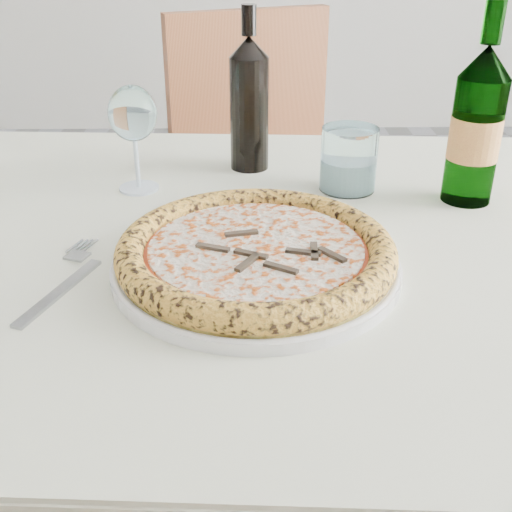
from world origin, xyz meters
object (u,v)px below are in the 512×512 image
object	(u,v)px
dining_table	(255,290)
pizza	(256,251)
beer_bottle	(477,126)
tumbler	(348,163)
plate	(256,264)
chair_far	(264,177)
wine_bottle	(249,102)
wine_glass	(133,117)

from	to	relation	value
dining_table	pizza	distance (m)	0.15
pizza	beer_bottle	bearing A→B (deg)	34.12
tumbler	pizza	bearing A→B (deg)	-119.21
plate	pizza	size ratio (longest dim) A/B	1.04
chair_far	pizza	bearing A→B (deg)	-92.38
chair_far	pizza	xyz separation A→B (m)	(-0.04, -0.90, 0.25)
wine_bottle	chair_far	bearing A→B (deg)	85.58
plate	pizza	distance (m)	0.02
wine_glass	tumbler	xyz separation A→B (m)	(0.32, -0.00, -0.07)
wine_glass	beer_bottle	size ratio (longest dim) A/B	0.57
chair_far	plate	bearing A→B (deg)	-92.38
chair_far	wine_bottle	world-z (taller)	wine_bottle
plate	wine_bottle	distance (m)	0.37
dining_table	wine_bottle	size ratio (longest dim) A/B	6.04
dining_table	wine_bottle	bearing A→B (deg)	91.02
tumbler	beer_bottle	world-z (taller)	beer_bottle
beer_bottle	dining_table	bearing A→B (deg)	-160.38
dining_table	tumbler	distance (m)	0.25
plate	pizza	world-z (taller)	pizza
dining_table	plate	size ratio (longest dim) A/B	4.59
tumbler	plate	bearing A→B (deg)	-119.21
dining_table	wine_bottle	world-z (taller)	wine_bottle
pizza	tumbler	world-z (taller)	tumbler
dining_table	plate	xyz separation A→B (m)	(0.00, -0.10, 0.09)
wine_glass	beer_bottle	bearing A→B (deg)	-5.86
pizza	beer_bottle	distance (m)	0.39
chair_far	plate	world-z (taller)	chair_far
dining_table	pizza	bearing A→B (deg)	-90.00
chair_far	beer_bottle	distance (m)	0.81
wine_bottle	tumbler	bearing A→B (deg)	-33.86
wine_bottle	beer_bottle	bearing A→B (deg)	-24.68
wine_glass	plate	bearing A→B (deg)	-56.25
beer_bottle	tumbler	bearing A→B (deg)	164.74
plate	wine_bottle	world-z (taller)	wine_bottle
plate	pizza	bearing A→B (deg)	-161.69
chair_far	wine_glass	xyz separation A→B (m)	(-0.21, -0.63, 0.34)
wine_bottle	wine_glass	bearing A→B (deg)	-150.68
pizza	chair_far	bearing A→B (deg)	87.62
tumbler	wine_bottle	world-z (taller)	wine_bottle
beer_bottle	wine_bottle	size ratio (longest dim) A/B	1.08
plate	tumbler	size ratio (longest dim) A/B	3.52
wine_glass	beer_bottle	distance (m)	0.49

